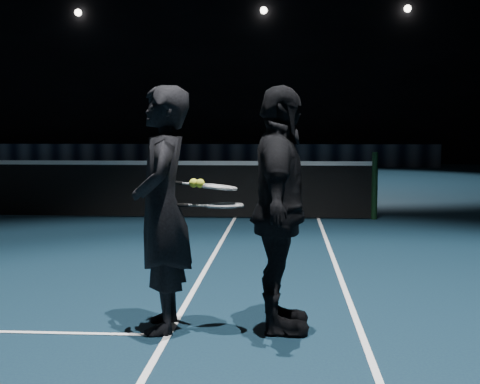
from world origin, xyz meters
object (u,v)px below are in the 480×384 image
object	(u,v)px
player_a	(162,209)
player_b	(280,210)
racket_lower	(224,205)
racket_upper	(218,187)
tennis_balls	(197,181)

from	to	relation	value
player_a	player_b	size ratio (longest dim) A/B	1.00
racket_lower	racket_upper	bearing A→B (deg)	141.34
player_a	racket_lower	bearing A→B (deg)	84.01
racket_lower	tennis_balls	bearing A→B (deg)	178.53
player_b	racket_upper	bearing A→B (deg)	86.43
racket_lower	player_b	bearing A→B (deg)	0.00
player_b	player_a	bearing A→B (deg)	91.51
tennis_balls	racket_lower	bearing A→B (deg)	-0.35
racket_upper	tennis_balls	bearing A→B (deg)	-170.43
racket_upper	tennis_balls	xyz separation A→B (m)	(-0.14, -0.04, 0.04)
player_b	tennis_balls	xyz separation A→B (m)	(-0.59, -0.01, 0.20)
player_b	racket_lower	distance (m)	0.40
racket_upper	racket_lower	bearing A→B (deg)	-42.66
player_a	player_b	distance (m)	0.85
player_a	player_b	xyz separation A→B (m)	(0.85, 0.02, 0.00)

